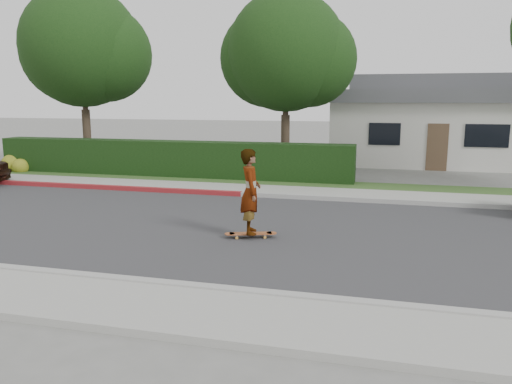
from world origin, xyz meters
TOP-DOWN VIEW (x-y plane):
  - ground at (0.00, 0.00)m, footprint 120.00×120.00m
  - road at (0.00, 0.00)m, footprint 60.00×8.00m
  - curb_near at (0.00, -4.10)m, footprint 60.00×0.20m
  - sidewalk_near at (0.00, -5.00)m, footprint 60.00×1.60m
  - curb_far at (0.00, 4.10)m, footprint 60.00×0.20m
  - curb_red_section at (-5.00, 4.10)m, footprint 12.00×0.21m
  - sidewalk_far at (0.00, 5.00)m, footprint 60.00×1.60m
  - planting_strip at (0.00, 6.60)m, footprint 60.00×1.60m
  - hedge at (-3.00, 7.20)m, footprint 15.00×1.00m
  - flowering_shrub at (-10.01, 6.74)m, footprint 1.40×1.00m
  - tree_left at (-7.51, 8.69)m, footprint 5.99×5.21m
  - tree_center at (1.49, 9.19)m, footprint 5.66×4.84m
  - house at (8.00, 16.00)m, footprint 10.60×8.60m
  - skateboard at (2.59, -0.69)m, footprint 1.22×0.60m
  - skateboarder at (2.59, -0.69)m, footprint 0.66×0.82m

SIDE VIEW (x-z plane):
  - ground at x=0.00m, z-range 0.00..0.00m
  - road at x=0.00m, z-range 0.00..0.01m
  - planting_strip at x=0.00m, z-range 0.00..0.10m
  - sidewalk_near at x=0.00m, z-range 0.00..0.12m
  - sidewalk_far at x=0.00m, z-range 0.00..0.12m
  - curb_near at x=0.00m, z-range 0.00..0.15m
  - curb_far at x=0.00m, z-range 0.00..0.15m
  - curb_red_section at x=-5.00m, z-range 0.00..0.15m
  - skateboard at x=2.59m, z-range 0.05..0.16m
  - flowering_shrub at x=-10.01m, z-range -0.12..0.78m
  - hedge at x=-3.00m, z-range 0.00..1.50m
  - skateboarder at x=2.59m, z-range 0.12..2.08m
  - house at x=8.00m, z-range -0.05..4.25m
  - tree_center at x=1.49m, z-range 1.18..8.62m
  - tree_left at x=-7.51m, z-range 1.26..9.26m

